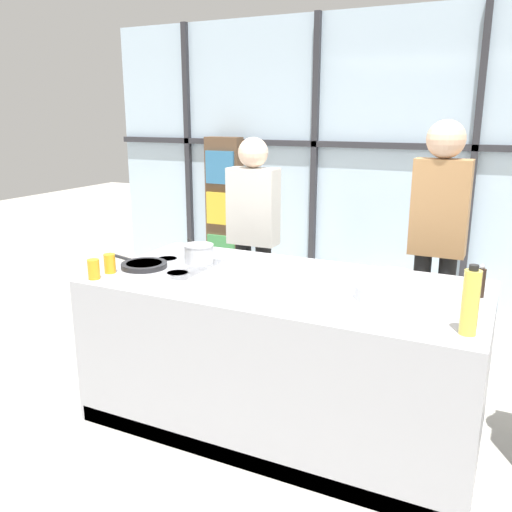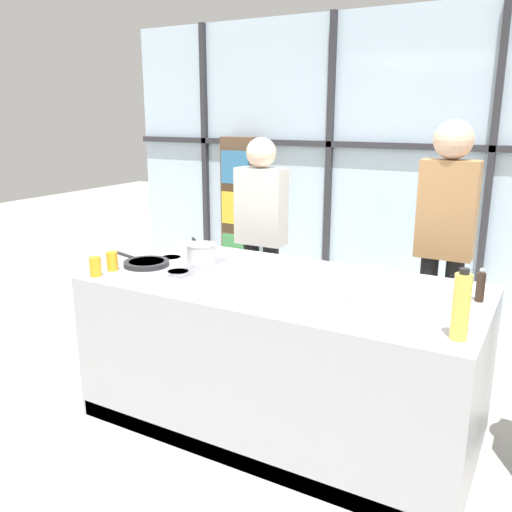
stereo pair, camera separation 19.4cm
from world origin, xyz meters
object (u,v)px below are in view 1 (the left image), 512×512
object	(u,v)px
spectator_far_left	(253,228)
juice_glass_near	(94,269)
spectator_center_left	(438,230)
saucepan	(199,253)
frying_pan	(143,265)
white_plate	(393,273)
juice_glass_far	(110,263)
pepper_grinder	(481,282)
oil_bottle	(470,302)
mixing_bowl	(378,292)

from	to	relation	value
spectator_far_left	juice_glass_near	size ratio (longest dim) A/B	14.15
spectator_center_left	saucepan	world-z (taller)	spectator_center_left
spectator_far_left	frying_pan	xyz separation A→B (m)	(-0.22, -1.13, -0.05)
frying_pan	white_plate	distance (m)	1.55
frying_pan	juice_glass_far	distance (m)	0.22
spectator_center_left	pepper_grinder	xyz separation A→B (m)	(0.34, -0.81, -0.10)
pepper_grinder	juice_glass_near	bearing A→B (deg)	-162.64
oil_bottle	juice_glass_near	world-z (taller)	oil_bottle
oil_bottle	juice_glass_far	bearing A→B (deg)	178.39
juice_glass_far	oil_bottle	bearing A→B (deg)	-1.61
spectator_far_left	mixing_bowl	bearing A→B (deg)	139.40
spectator_far_left	pepper_grinder	distance (m)	1.92
spectator_center_left	juice_glass_far	size ratio (longest dim) A/B	15.32
saucepan	oil_bottle	distance (m)	1.76
spectator_center_left	white_plate	distance (m)	0.64
frying_pan	pepper_grinder	world-z (taller)	pepper_grinder
oil_bottle	pepper_grinder	xyz separation A→B (m)	(0.01, 0.56, -0.07)
spectator_center_left	frying_pan	distance (m)	1.98
spectator_far_left	pepper_grinder	xyz separation A→B (m)	(1.74, -0.81, 0.02)
frying_pan	spectator_far_left	bearing A→B (deg)	78.98
white_plate	juice_glass_near	xyz separation A→B (m)	(-1.56, -0.86, 0.05)
white_plate	oil_bottle	world-z (taller)	oil_bottle
frying_pan	pepper_grinder	distance (m)	1.98
frying_pan	pepper_grinder	bearing A→B (deg)	9.23
white_plate	spectator_center_left	bearing A→B (deg)	74.02
oil_bottle	juice_glass_near	distance (m)	2.06
frying_pan	juice_glass_far	size ratio (longest dim) A/B	4.32
oil_bottle	juice_glass_near	size ratio (longest dim) A/B	2.69
saucepan	mixing_bowl	xyz separation A→B (m)	(1.22, -0.20, -0.03)
spectator_far_left	frying_pan	bearing A→B (deg)	78.98
spectator_far_left	white_plate	world-z (taller)	spectator_far_left
oil_bottle	juice_glass_far	distance (m)	2.05
saucepan	oil_bottle	world-z (taller)	oil_bottle
frying_pan	white_plate	world-z (taller)	frying_pan
spectator_far_left	mixing_bowl	distance (m)	1.66
oil_bottle	mixing_bowl	bearing A→B (deg)	147.89
spectator_far_left	spectator_center_left	distance (m)	1.40
spectator_far_left	oil_bottle	size ratio (longest dim) A/B	5.26
pepper_grinder	juice_glass_far	world-z (taller)	pepper_grinder
mixing_bowl	juice_glass_far	world-z (taller)	juice_glass_far
white_plate	pepper_grinder	xyz separation A→B (m)	(0.50, -0.22, 0.07)
saucepan	oil_bottle	xyz separation A→B (m)	(1.69, -0.49, 0.08)
spectator_center_left	white_plate	size ratio (longest dim) A/B	7.44
juice_glass_near	spectator_far_left	bearing A→B (deg)	77.37
mixing_bowl	spectator_far_left	bearing A→B (deg)	139.40
saucepan	spectator_center_left	bearing A→B (deg)	32.81
frying_pan	juice_glass_near	bearing A→B (deg)	-108.02
spectator_center_left	oil_bottle	distance (m)	1.41
juice_glass_far	spectator_far_left	bearing A→B (deg)	76.07
mixing_bowl	oil_bottle	xyz separation A→B (m)	(0.47, -0.29, 0.11)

